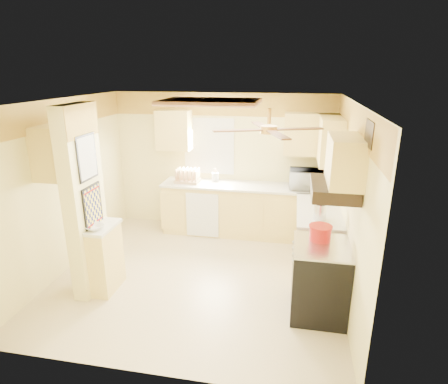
% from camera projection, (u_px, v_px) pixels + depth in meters
% --- Properties ---
extents(floor, '(4.00, 4.00, 0.00)m').
position_uv_depth(floor, '(198.00, 276.00, 5.50)').
color(floor, '#CFB98F').
rests_on(floor, ground).
extents(ceiling, '(4.00, 4.00, 0.00)m').
position_uv_depth(ceiling, '(194.00, 101.00, 4.71)').
color(ceiling, white).
rests_on(ceiling, wall_back).
extents(wall_back, '(4.00, 0.00, 4.00)m').
position_uv_depth(wall_back, '(223.00, 163.00, 6.88)').
color(wall_back, '#F0E292').
rests_on(wall_back, floor).
extents(wall_front, '(4.00, 0.00, 4.00)m').
position_uv_depth(wall_front, '(142.00, 262.00, 3.33)').
color(wall_front, '#F0E292').
rests_on(wall_front, floor).
extents(wall_left, '(0.00, 3.80, 3.80)m').
position_uv_depth(wall_left, '(64.00, 187.00, 5.46)').
color(wall_left, '#F0E292').
rests_on(wall_left, floor).
extents(wall_right, '(0.00, 3.80, 3.80)m').
position_uv_depth(wall_right, '(349.00, 205.00, 4.75)').
color(wall_right, '#F0E292').
rests_on(wall_right, floor).
extents(wallpaper_border, '(4.00, 0.02, 0.40)m').
position_uv_depth(wallpaper_border, '(222.00, 104.00, 6.53)').
color(wallpaper_border, '#FFD44B').
rests_on(wallpaper_border, wall_back).
extents(partition_column, '(0.20, 0.70, 2.50)m').
position_uv_depth(partition_column, '(84.00, 202.00, 4.83)').
color(partition_column, '#F0E292').
rests_on(partition_column, floor).
extents(partition_ledge, '(0.25, 0.55, 0.90)m').
position_uv_depth(partition_ledge, '(106.00, 259.00, 5.04)').
color(partition_ledge, '#E0C96E').
rests_on(partition_ledge, floor).
extents(ledge_top, '(0.28, 0.58, 0.04)m').
position_uv_depth(ledge_top, '(103.00, 227.00, 4.90)').
color(ledge_top, silver).
rests_on(ledge_top, partition_ledge).
extents(lower_cabinets_back, '(3.00, 0.60, 0.90)m').
position_uv_depth(lower_cabinets_back, '(247.00, 211.00, 6.76)').
color(lower_cabinets_back, '#E0C96E').
rests_on(lower_cabinets_back, floor).
extents(lower_cabinets_right, '(0.60, 1.40, 0.90)m').
position_uv_depth(lower_cabinets_right, '(317.00, 240.00, 5.62)').
color(lower_cabinets_right, '#E0C96E').
rests_on(lower_cabinets_right, floor).
extents(countertop_back, '(3.04, 0.64, 0.04)m').
position_uv_depth(countertop_back, '(247.00, 186.00, 6.61)').
color(countertop_back, silver).
rests_on(countertop_back, lower_cabinets_back).
extents(countertop_right, '(0.64, 1.44, 0.04)m').
position_uv_depth(countertop_right, '(319.00, 210.00, 5.47)').
color(countertop_right, silver).
rests_on(countertop_right, lower_cabinets_right).
extents(dishwasher_panel, '(0.58, 0.02, 0.80)m').
position_uv_depth(dishwasher_panel, '(202.00, 215.00, 6.61)').
color(dishwasher_panel, white).
rests_on(dishwasher_panel, lower_cabinets_back).
extents(window, '(0.92, 0.02, 1.02)m').
position_uv_depth(window, '(209.00, 146.00, 6.82)').
color(window, white).
rests_on(window, wall_back).
extents(upper_cab_back_left, '(0.60, 0.35, 0.70)m').
position_uv_depth(upper_cab_back_left, '(174.00, 130.00, 6.68)').
color(upper_cab_back_left, '#E0C96E').
rests_on(upper_cab_back_left, wall_back).
extents(upper_cab_back_right, '(0.90, 0.35, 0.70)m').
position_uv_depth(upper_cab_back_right, '(312.00, 134.00, 6.25)').
color(upper_cab_back_right, '#E0C96E').
rests_on(upper_cab_back_right, wall_back).
extents(upper_cab_right, '(0.35, 1.00, 0.70)m').
position_uv_depth(upper_cab_right, '(331.00, 140.00, 5.76)').
color(upper_cab_right, '#E0C96E').
rests_on(upper_cab_right, wall_right).
extents(upper_cab_left_wall, '(0.35, 0.75, 0.70)m').
position_uv_depth(upper_cab_left_wall, '(59.00, 151.00, 5.01)').
color(upper_cab_left_wall, '#E0C96E').
rests_on(upper_cab_left_wall, wall_left).
extents(upper_cab_over_stove, '(0.35, 0.76, 0.52)m').
position_uv_depth(upper_cab_over_stove, '(345.00, 160.00, 4.05)').
color(upper_cab_over_stove, '#E0C96E').
rests_on(upper_cab_over_stove, wall_right).
extents(stove, '(0.68, 0.77, 0.92)m').
position_uv_depth(stove, '(319.00, 279.00, 4.55)').
color(stove, black).
rests_on(stove, floor).
extents(range_hood, '(0.50, 0.76, 0.14)m').
position_uv_depth(range_hood, '(334.00, 189.00, 4.17)').
color(range_hood, black).
rests_on(range_hood, upper_cab_over_stove).
extents(poster_menu, '(0.02, 0.42, 0.57)m').
position_uv_depth(poster_menu, '(87.00, 157.00, 4.62)').
color(poster_menu, black).
rests_on(poster_menu, partition_column).
extents(poster_nashville, '(0.02, 0.42, 0.57)m').
position_uv_depth(poster_nashville, '(93.00, 207.00, 4.83)').
color(poster_nashville, black).
rests_on(poster_nashville, partition_column).
extents(ceiling_light_panel, '(1.35, 0.95, 0.06)m').
position_uv_depth(ceiling_light_panel, '(211.00, 102.00, 5.18)').
color(ceiling_light_panel, brown).
rests_on(ceiling_light_panel, ceiling).
extents(ceiling_fan, '(1.15, 1.15, 0.26)m').
position_uv_depth(ceiling_fan, '(269.00, 129.00, 3.95)').
color(ceiling_fan, gold).
rests_on(ceiling_fan, ceiling).
extents(vent_grate, '(0.02, 0.40, 0.25)m').
position_uv_depth(vent_grate, '(370.00, 134.00, 3.59)').
color(vent_grate, black).
rests_on(vent_grate, wall_right).
extents(microwave, '(0.61, 0.43, 0.33)m').
position_uv_depth(microwave, '(307.00, 179.00, 6.37)').
color(microwave, white).
rests_on(microwave, countertop_back).
extents(bowl, '(0.30, 0.30, 0.06)m').
position_uv_depth(bowl, '(94.00, 227.00, 4.77)').
color(bowl, white).
rests_on(bowl, ledge_top).
extents(dutch_oven, '(0.28, 0.28, 0.19)m').
position_uv_depth(dutch_oven, '(320.00, 233.00, 4.52)').
color(dutch_oven, '#A41310').
rests_on(dutch_oven, stove).
extents(kettle, '(0.17, 0.17, 0.26)m').
position_uv_depth(kettle, '(320.00, 211.00, 5.06)').
color(kettle, silver).
rests_on(kettle, countertop_right).
extents(dish_rack, '(0.43, 0.32, 0.25)m').
position_uv_depth(dish_rack, '(188.00, 177.00, 6.75)').
color(dish_rack, tan).
rests_on(dish_rack, countertop_back).
extents(utensil_crock, '(0.12, 0.12, 0.24)m').
position_uv_depth(utensil_crock, '(215.00, 177.00, 6.80)').
color(utensil_crock, white).
rests_on(utensil_crock, countertop_back).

